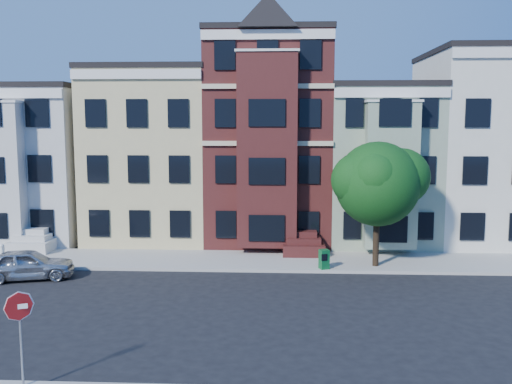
# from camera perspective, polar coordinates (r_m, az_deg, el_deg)

# --- Properties ---
(ground) EXTENTS (120.00, 120.00, 0.00)m
(ground) POSITION_cam_1_polar(r_m,az_deg,el_deg) (21.69, 0.34, -12.22)
(ground) COLOR black
(far_sidewalk) EXTENTS (60.00, 4.00, 0.15)m
(far_sidewalk) POSITION_cam_1_polar(r_m,az_deg,el_deg) (29.33, 1.01, -6.91)
(far_sidewalk) COLOR #9E9B93
(far_sidewalk) RESTS_ON ground
(house_white) EXTENTS (8.00, 9.00, 9.00)m
(house_white) POSITION_cam_1_polar(r_m,az_deg,el_deg) (38.47, -21.62, 2.62)
(house_white) COLOR beige
(house_white) RESTS_ON ground
(house_yellow) EXTENTS (7.00, 9.00, 10.00)m
(house_yellow) POSITION_cam_1_polar(r_m,az_deg,el_deg) (35.89, -9.91, 3.52)
(house_yellow) COLOR #CCBC84
(house_yellow) RESTS_ON ground
(house_brown) EXTENTS (7.00, 9.00, 12.00)m
(house_brown) POSITION_cam_1_polar(r_m,az_deg,el_deg) (34.98, 1.36, 5.17)
(house_brown) COLOR #411715
(house_brown) RESTS_ON ground
(house_green) EXTENTS (6.00, 9.00, 9.00)m
(house_green) POSITION_cam_1_polar(r_m,az_deg,el_deg) (35.50, 11.91, 2.63)
(house_green) COLOR gray
(house_green) RESTS_ON ground
(house_cream) EXTENTS (8.00, 9.00, 11.00)m
(house_cream) POSITION_cam_1_polar(r_m,az_deg,el_deg) (37.20, 22.68, 3.97)
(house_cream) COLOR silver
(house_cream) RESTS_ON ground
(street_tree) EXTENTS (8.16, 8.16, 7.50)m
(street_tree) POSITION_cam_1_polar(r_m,az_deg,el_deg) (28.03, 12.04, 0.23)
(street_tree) COLOR #145316
(street_tree) RESTS_ON far_sidewalk
(parked_car) EXTENTS (4.39, 2.66, 1.40)m
(parked_car) POSITION_cam_1_polar(r_m,az_deg,el_deg) (28.14, -21.91, -6.73)
(parked_car) COLOR #ACAFB5
(parked_car) RESTS_ON ground
(newspaper_box) EXTENTS (0.53, 0.51, 0.93)m
(newspaper_box) POSITION_cam_1_polar(r_m,az_deg,el_deg) (27.61, 6.82, -6.69)
(newspaper_box) COLOR #0E602D
(newspaper_box) RESTS_ON far_sidewalk
(fire_hydrant) EXTENTS (0.32, 0.32, 0.71)m
(fire_hydrant) POSITION_cam_1_polar(r_m,az_deg,el_deg) (31.67, -24.05, -5.69)
(fire_hydrant) COLOR silver
(fire_hydrant) RESTS_ON far_sidewalk
(stop_sign) EXTENTS (0.78, 0.43, 2.93)m
(stop_sign) POSITION_cam_1_polar(r_m,az_deg,el_deg) (16.70, -22.48, -12.90)
(stop_sign) COLOR red
(stop_sign) RESTS_ON near_sidewalk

